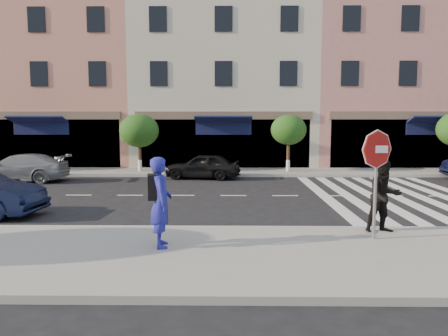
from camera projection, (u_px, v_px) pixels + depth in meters
The scene contains 13 objects.
ground at pixel (234, 219), 12.85m from camera, with size 120.00×120.00×0.00m, color black.
sidewalk_near at pixel (236, 257), 9.11m from camera, with size 60.00×4.50×0.15m, color gray.
sidewalk_far at pixel (232, 172), 23.77m from camera, with size 60.00×3.00×0.15m, color gray.
building_west_mid at pixel (67, 58), 29.11m from camera, with size 10.00×9.00×14.00m, color tan.
building_centre at pixel (225, 81), 29.13m from camera, with size 11.00×9.00×11.00m, color beige.
building_east_mid at pixel (406, 65), 28.86m from camera, with size 13.00×9.00×13.00m, color tan.
street_tree_wb at pixel (139, 131), 23.39m from camera, with size 2.10×2.10×3.06m.
street_tree_c at pixel (289, 130), 23.28m from camera, with size 1.90×1.90×3.04m.
stop_sign at pixel (377, 160), 9.98m from camera, with size 0.90×0.13×2.55m.
photographer at pixel (161, 202), 9.47m from camera, with size 0.72×0.47×1.98m, color navy.
walker at pixel (384, 196), 10.69m from camera, with size 0.88×0.69×1.81m, color black.
car_far_left at pixel (19, 168), 20.46m from camera, with size 1.84×4.51×1.31m, color gray.
car_far_mid at pixel (203, 166), 21.56m from camera, with size 1.48×3.69×1.26m, color black.
Camera 1 is at (-0.13, -12.60, 2.93)m, focal length 35.00 mm.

